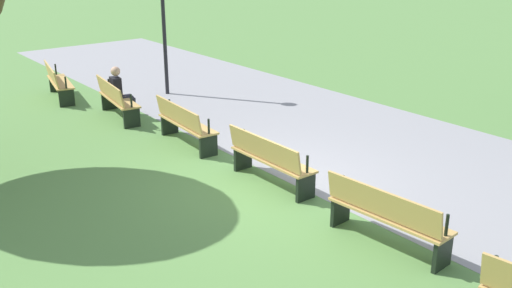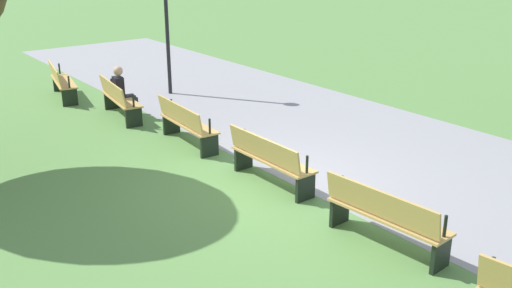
# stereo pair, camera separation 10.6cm
# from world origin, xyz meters

# --- Properties ---
(ground_plane) EXTENTS (120.00, 120.00, 0.00)m
(ground_plane) POSITION_xyz_m (0.00, 0.00, 0.00)
(ground_plane) COLOR #5B8C47
(path_paving) EXTENTS (29.99, 5.10, 0.01)m
(path_paving) POSITION_xyz_m (0.00, 2.80, 0.00)
(path_paving) COLOR #939399
(path_paving) RESTS_ON ground
(bench_0) EXTENTS (1.84, 0.83, 0.89)m
(bench_0) POSITION_xyz_m (-7.67, -0.86, 0.47)
(bench_0) COLOR tan
(bench_0) RESTS_ON ground
(bench_1) EXTENTS (1.83, 0.71, 0.89)m
(bench_1) POSITION_xyz_m (-5.13, -0.42, 0.47)
(bench_1) COLOR tan
(bench_1) RESTS_ON ground
(bench_2) EXTENTS (1.81, 0.59, 0.89)m
(bench_2) POSITION_xyz_m (-2.57, -0.16, 0.47)
(bench_2) COLOR tan
(bench_2) RESTS_ON ground
(bench_3) EXTENTS (1.79, 0.47, 0.89)m
(bench_3) POSITION_xyz_m (-0.00, -0.07, 0.47)
(bench_3) COLOR tan
(bench_3) RESTS_ON ground
(bench_4) EXTENTS (1.81, 0.59, 0.89)m
(bench_4) POSITION_xyz_m (2.57, -0.16, 0.47)
(bench_4) COLOR tan
(bench_4) RESTS_ON ground
(person_seated) EXTENTS (0.38, 0.55, 1.20)m
(person_seated) POSITION_xyz_m (-5.22, -0.27, 0.64)
(person_seated) COLOR black
(person_seated) RESTS_ON ground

